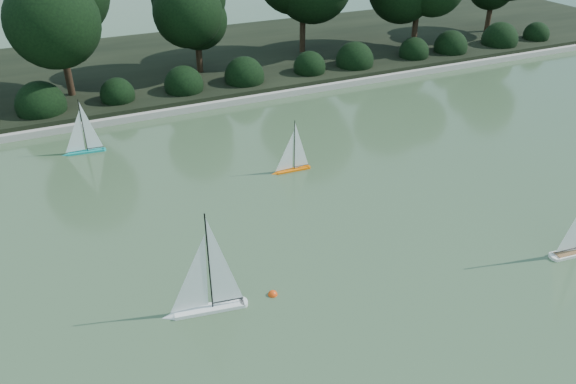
{
  "coord_description": "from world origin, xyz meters",
  "views": [
    {
      "loc": [
        -3.79,
        -5.76,
        5.95
      ],
      "look_at": [
        0.02,
        2.52,
        0.7
      ],
      "focal_mm": 35.0,
      "sensor_mm": 36.0,
      "label": 1
    }
  ],
  "objects": [
    {
      "name": "ground",
      "position": [
        0.0,
        0.0,
        0.0
      ],
      "size": [
        80.0,
        80.0,
        0.0
      ],
      "primitive_type": "plane",
      "color": "#31472A",
      "rests_on": "ground"
    },
    {
      "name": "pond_coping",
      "position": [
        0.0,
        9.0,
        0.09
      ],
      "size": [
        40.0,
        0.35,
        0.18
      ],
      "primitive_type": "cube",
      "color": "gray",
      "rests_on": "ground"
    },
    {
      "name": "far_bank",
      "position": [
        0.0,
        13.0,
        0.15
      ],
      "size": [
        40.0,
        8.0,
        0.3
      ],
      "primitive_type": "cube",
      "color": "black",
      "rests_on": "ground"
    },
    {
      "name": "shrub_hedge",
      "position": [
        0.0,
        9.9,
        0.45
      ],
      "size": [
        29.1,
        1.1,
        1.1
      ],
      "color": "black",
      "rests_on": "ground"
    },
    {
      "name": "sailboat_white_a",
      "position": [
        -2.22,
        0.81,
        0.29
      ],
      "size": [
        1.35,
        0.42,
        1.84
      ],
      "color": "silver",
      "rests_on": "ground"
    },
    {
      "name": "sailboat_orange",
      "position": [
        0.97,
        4.47,
        0.2
      ],
      "size": [
        0.96,
        0.2,
        1.3
      ],
      "color": "#F86506",
      "rests_on": "ground"
    },
    {
      "name": "sailboat_teal",
      "position": [
        -3.19,
        7.43,
        0.22
      ],
      "size": [
        1.04,
        0.27,
        1.42
      ],
      "color": "#128C84",
      "rests_on": "ground"
    },
    {
      "name": "race_buoy",
      "position": [
        -1.08,
        0.71,
        0.0
      ],
      "size": [
        0.15,
        0.15,
        0.15
      ],
      "primitive_type": "sphere",
      "color": "#E7400C",
      "rests_on": "ground"
    }
  ]
}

